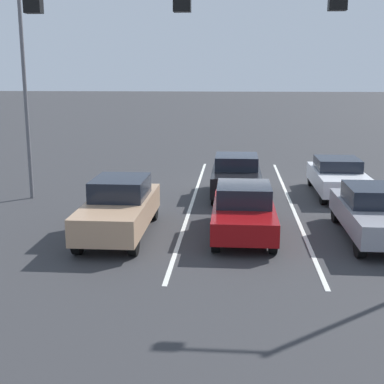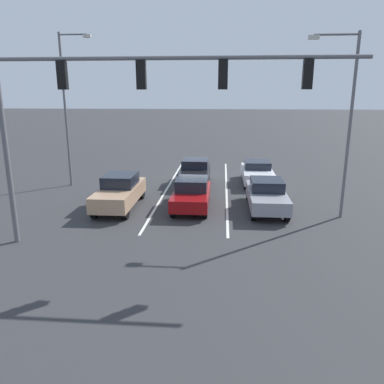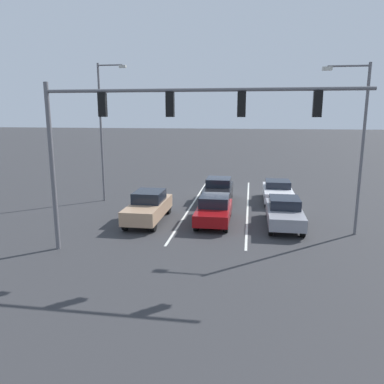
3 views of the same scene
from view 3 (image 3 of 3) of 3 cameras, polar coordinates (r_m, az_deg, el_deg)
The scene contains 11 objects.
ground_plane at distance 27.05m, azimuth 4.69°, elevation -0.75°, with size 240.00×240.00×0.00m, color #333335.
lane_stripe_left_divider at distance 24.74m, azimuth 8.48°, elevation -2.04°, with size 0.12×16.63×0.01m, color silver.
lane_stripe_center_divider at distance 25.01m, azimuth 0.14°, elevation -1.75°, with size 0.12×16.63×0.01m, color silver.
car_maroon_midlane_front at distance 20.54m, azimuth 3.38°, elevation -2.67°, with size 1.78×4.19×1.49m.
car_tan_rightlane_front at distance 20.95m, azimuth -6.66°, elevation -2.20°, with size 1.75×4.71×1.67m.
car_gray_leftlane_front at distance 20.53m, azimuth 13.88°, elevation -2.95°, with size 1.78×4.59×1.52m.
car_white_leftlane_second at distance 26.11m, azimuth 12.90°, elevation 0.14°, with size 1.86×4.42×1.42m.
car_black_midlane_second at distance 25.49m, azimuth 4.03°, elevation 0.34°, with size 1.84×4.03×1.59m.
traffic_signal_gantry at distance 15.24m, azimuth -6.15°, elevation 10.46°, with size 12.82×0.37×7.18m.
street_lamp_right_shoulder at distance 25.86m, azimuth -13.34°, elevation 9.96°, with size 1.95×0.24×9.08m.
street_lamp_left_shoulder at distance 19.55m, azimuth 23.98°, elevation 7.46°, with size 2.16×0.24×8.20m.
Camera 3 is at (-1.88, 26.33, 5.93)m, focal length 35.00 mm.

